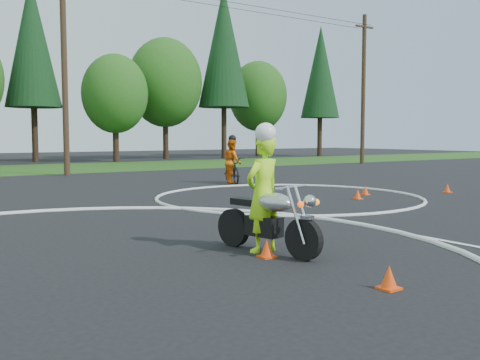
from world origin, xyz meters
TOP-DOWN VIEW (x-y plane):
  - ground at (0.00, 0.00)m, footprint 120.00×120.00m
  - course_markings at (2.17, 4.35)m, footprint 19.05×19.05m
  - primary_motorcycle at (2.79, 2.04)m, footprint 0.75×2.12m
  - rider_primary_grp at (2.78, 2.18)m, footprint 0.77×0.58m
  - rider_second_grp at (9.24, 13.04)m, footprint 1.31×2.12m
  - traffic_cones at (4.35, 2.89)m, footprint 18.77×11.68m
  - treeline at (14.78, 34.61)m, footprint 38.20×8.10m
  - utility_poles at (5.00, 21.00)m, footprint 41.60×1.12m

SIDE VIEW (x-z plane):
  - ground at x=0.00m, z-range 0.00..0.00m
  - course_markings at x=2.17m, z-range -0.05..0.07m
  - traffic_cones at x=4.35m, z-range -0.01..0.29m
  - primary_motorcycle at x=2.79m, z-range -0.02..1.11m
  - rider_second_grp at x=9.24m, z-range -0.28..1.65m
  - rider_primary_grp at x=2.78m, z-range -0.04..2.05m
  - utility_poles at x=5.00m, z-range 0.20..10.20m
  - treeline at x=14.78m, z-range -0.64..13.88m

